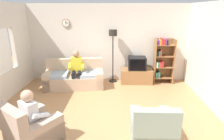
{
  "coord_description": "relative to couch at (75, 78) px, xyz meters",
  "views": [
    {
      "loc": [
        0.35,
        -4.05,
        2.48
      ],
      "look_at": [
        0.21,
        0.71,
        0.95
      ],
      "focal_mm": 30.05,
      "sensor_mm": 36.0,
      "label": 1
    }
  ],
  "objects": [
    {
      "name": "bookshelf",
      "position": [
        3.0,
        0.5,
        0.53
      ],
      "size": [
        0.68,
        0.36,
        1.59
      ],
      "color": "olive",
      "rests_on": "ground_plane"
    },
    {
      "name": "back_wall_assembly",
      "position": [
        1.08,
        0.83,
        1.04
      ],
      "size": [
        6.2,
        0.17,
        2.7
      ],
      "color": "silver",
      "rests_on": "ground_plane"
    },
    {
      "name": "couch",
      "position": [
        0.0,
        0.0,
        0.0
      ],
      "size": [
        1.99,
        1.11,
        0.9
      ],
      "color": "tan",
      "rests_on": "ground_plane"
    },
    {
      "name": "tv",
      "position": [
        2.11,
        0.4,
        0.41
      ],
      "size": [
        0.6,
        0.49,
        0.44
      ],
      "color": "black",
      "rests_on": "tv_stand"
    },
    {
      "name": "tv_stand",
      "position": [
        2.11,
        0.42,
        -0.06
      ],
      "size": [
        1.1,
        0.56,
        0.5
      ],
      "color": "olive",
      "rests_on": "ground_plane"
    },
    {
      "name": "ground_plane",
      "position": [
        1.08,
        -1.83,
        -0.31
      ],
      "size": [
        12.0,
        12.0,
        0.0
      ],
      "primitive_type": "plane",
      "color": "#B27F51"
    },
    {
      "name": "armchair_near_window",
      "position": [
        -0.19,
        -2.87,
        -0.02
      ],
      "size": [
        1.16,
        1.18,
        0.9
      ],
      "color": "tan",
      "rests_on": "ground_plane"
    },
    {
      "name": "floor_lamp",
      "position": [
        1.28,
        0.52,
        1.14
      ],
      "size": [
        0.28,
        0.28,
        1.85
      ],
      "color": "black",
      "rests_on": "ground_plane"
    },
    {
      "name": "person_on_couch",
      "position": [
        0.11,
        -0.11,
        0.39
      ],
      "size": [
        0.55,
        0.57,
        1.24
      ],
      "color": "yellow",
      "rests_on": "ground_plane"
    },
    {
      "name": "person_in_left_armchair",
      "position": [
        -0.13,
        -2.79,
        0.29
      ],
      "size": [
        0.61,
        0.64,
        1.12
      ],
      "color": "silver",
      "rests_on": "ground_plane"
    },
    {
      "name": "armchair_near_bookshelf",
      "position": [
        2.11,
        -2.78,
        -0.02
      ],
      "size": [
        0.8,
        0.88,
        0.9
      ],
      "color": "gray",
      "rests_on": "ground_plane"
    }
  ]
}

